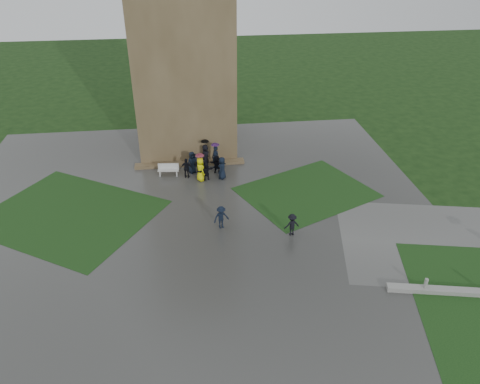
{
  "coord_description": "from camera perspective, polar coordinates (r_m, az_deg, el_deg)",
  "views": [
    {
      "loc": [
        -0.06,
        -24.29,
        17.59
      ],
      "look_at": [
        3.34,
        3.63,
        1.2
      ],
      "focal_mm": 35.0,
      "sensor_mm": 36.0,
      "label": 1
    }
  ],
  "objects": [
    {
      "name": "lawn_inset_right",
      "position": [
        35.2,
        8.1,
        -0.03
      ],
      "size": [
        11.12,
        10.15,
        0.01
      ],
      "primitive_type": "cube",
      "rotation": [
        0.0,
        0.0,
        0.44
      ],
      "color": "#153512",
      "rests_on": "plaza"
    },
    {
      "name": "visitor_cluster",
      "position": [
        37.1,
        -4.34,
        3.51
      ],
      "size": [
        3.73,
        3.64,
        2.31
      ],
      "color": "black",
      "rests_on": "plaza"
    },
    {
      "name": "pedestrian_mid",
      "position": [
        30.53,
        -2.3,
        -3.1
      ],
      "size": [
        1.16,
        0.83,
        1.61
      ],
      "primitive_type": "imported",
      "rotation": [
        0.0,
        0.0,
        0.31
      ],
      "color": "black",
      "rests_on": "plaza"
    },
    {
      "name": "tower",
      "position": [
        40.21,
        -7.02,
        17.69
      ],
      "size": [
        8.0,
        8.0,
        18.0
      ],
      "primitive_type": "cube",
      "color": "brown",
      "rests_on": "ground"
    },
    {
      "name": "lawn_inset_left",
      "position": [
        34.35,
        -20.1,
        -2.59
      ],
      "size": [
        14.1,
        13.46,
        0.01
      ],
      "primitive_type": "cube",
      "rotation": [
        0.0,
        0.0,
        -0.56
      ],
      "color": "#153512",
      "rests_on": "plaza"
    },
    {
      "name": "tower_plinth",
      "position": [
        39.01,
        -6.12,
        3.46
      ],
      "size": [
        9.0,
        0.8,
        0.22
      ],
      "primitive_type": "cube",
      "color": "brown",
      "rests_on": "plaza"
    },
    {
      "name": "pedestrian_near",
      "position": [
        30.07,
        6.34,
        -3.97
      ],
      "size": [
        1.05,
        0.67,
        1.52
      ],
      "primitive_type": "imported",
      "rotation": [
        0.0,
        0.0,
        3.31
      ],
      "color": "black",
      "rests_on": "plaza"
    },
    {
      "name": "ground",
      "position": [
        29.99,
        -5.53,
        -5.85
      ],
      "size": [
        120.0,
        120.0,
        0.0
      ],
      "primitive_type": "plane",
      "color": "black"
    },
    {
      "name": "bench",
      "position": [
        37.45,
        -8.72,
        2.73
      ],
      "size": [
        1.68,
        0.66,
        0.95
      ],
      "rotation": [
        0.0,
        0.0,
        -0.09
      ],
      "color": "silver",
      "rests_on": "plaza"
    },
    {
      "name": "plaza",
      "position": [
        31.62,
        -5.67,
        -3.71
      ],
      "size": [
        34.0,
        34.0,
        0.02
      ],
      "primitive_type": "cube",
      "color": "#343431",
      "rests_on": "ground"
    }
  ]
}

